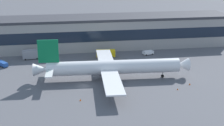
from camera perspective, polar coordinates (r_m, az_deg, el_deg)
ground_plane at (r=113.07m, az=-4.98°, el=-4.11°), size 600.00×600.00×0.00m
terminal_building at (r=159.06m, az=-6.49°, el=5.35°), size 154.01×19.73×15.37m
airliner at (r=117.24m, az=-0.13°, el=-0.76°), size 57.14×49.01×15.58m
fuel_truck at (r=144.45m, az=-1.05°, el=1.75°), size 8.55×3.29×3.35m
catering_truck at (r=146.01m, az=-14.25°, el=1.53°), size 7.44×3.39×4.15m
pushback_tractor at (r=149.35m, az=6.38°, el=1.86°), size 5.33×3.83×1.75m
belt_loader at (r=140.18m, az=-18.89°, el=-0.09°), size 5.37×6.36×1.95m
traffic_cone_0 at (r=105.69m, az=-0.66°, el=-5.50°), size 0.51×0.51×0.64m
traffic_cone_1 at (r=116.90m, az=13.62°, el=-3.63°), size 0.56×0.56×0.70m
traffic_cone_2 at (r=101.98m, az=-5.63°, el=-6.50°), size 0.56×0.56×0.69m
traffic_cone_3 at (r=111.77m, az=11.56°, el=-4.54°), size 0.49×0.49×0.61m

